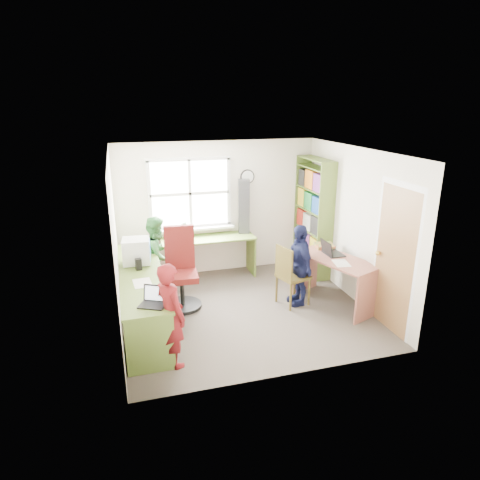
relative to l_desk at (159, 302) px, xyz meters
The scene contains 19 objects.
room 1.57m from the l_desk, 16.12° to the left, with size 3.64×3.44×2.44m.
l_desk is the anchor object (origin of this frame).
right_desk 2.72m from the l_desk, ahead, with size 1.04×1.45×0.76m.
bookshelf 3.35m from the l_desk, 26.43° to the left, with size 0.30×1.02×2.10m.
swivel_chair 0.84m from the l_desk, 59.90° to the left, with size 0.62×0.62×1.25m.
wooden_chair 2.04m from the l_desk, ahead, with size 0.52×0.52×0.97m.
crt_monitor 0.92m from the l_desk, 106.00° to the left, with size 0.42×0.38×0.38m.
laptop_left 0.75m from the l_desk, 98.63° to the right, with size 0.39×0.37×0.21m.
laptop_right 2.75m from the l_desk, ahead, with size 0.29×0.35×0.24m.
speaker_a 0.66m from the l_desk, 112.70° to the left, with size 0.09×0.09×0.17m.
speaker_b 1.23m from the l_desk, 97.01° to the left, with size 0.09×0.09×0.17m.
cd_tower 2.64m from the l_desk, 46.04° to the left, with size 0.23×0.21×0.98m.
game_box 2.86m from the l_desk, 12.59° to the left, with size 0.33×0.33×0.06m.
paper_a 0.35m from the l_desk, behind, with size 0.25×0.34×0.00m.
paper_b 2.71m from the l_desk, ahead, with size 0.27×0.34×0.00m.
potted_plant 1.86m from the l_desk, 70.65° to the left, with size 0.18×0.14×0.32m, color #2F753C.
person_red 0.83m from the l_desk, 84.98° to the right, with size 0.48×0.31×1.31m, color maroon.
person_green 1.29m from the l_desk, 84.27° to the left, with size 0.64×0.50×1.31m, color #2C6F33.
person_navy 2.21m from the l_desk, ahead, with size 0.75×0.31×1.29m, color #12173B.
Camera 1 is at (-1.70, -5.64, 3.06)m, focal length 32.00 mm.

